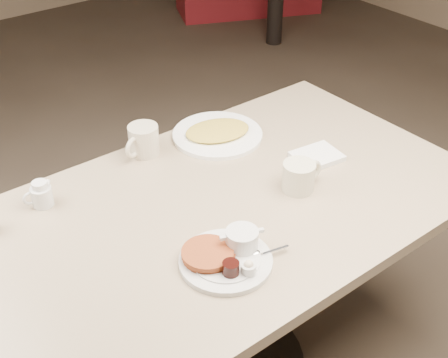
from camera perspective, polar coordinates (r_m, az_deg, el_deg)
diner_table at (r=1.87m, az=0.38°, el=-6.29°), size 1.50×0.90×0.75m
main_plate at (r=1.55m, az=0.25°, el=-7.22°), size 0.32×0.31×0.07m
coffee_mug_near at (r=1.81m, az=7.22°, el=0.31°), size 0.14×0.10×0.09m
napkin at (r=1.98m, az=8.84°, el=2.15°), size 0.16×0.14×0.02m
coffee_mug_far at (r=1.98m, az=-7.74°, el=3.67°), size 0.15×0.13×0.10m
creamer_right at (r=1.81m, az=-17.06°, el=-1.44°), size 0.10×0.08×0.08m
hash_plate at (r=2.07m, az=-0.63°, el=4.38°), size 0.38×0.38×0.04m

